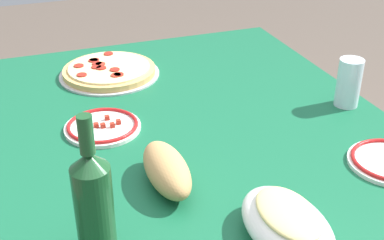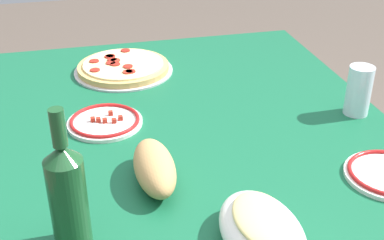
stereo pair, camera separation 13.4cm
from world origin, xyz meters
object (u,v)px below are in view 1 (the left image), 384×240
at_px(pepperoni_pizza, 109,71).
at_px(dining_table, 192,164).
at_px(bread_loaf, 167,169).
at_px(side_plate_near, 103,126).
at_px(wine_bottle, 94,202).
at_px(baked_pasta_dish, 287,223).
at_px(water_glass, 349,83).

bearing_deg(pepperoni_pizza, dining_table, 16.89).
height_order(pepperoni_pizza, bread_loaf, bread_loaf).
distance_m(pepperoni_pizza, side_plate_near, 0.35).
bearing_deg(dining_table, wine_bottle, -40.89).
relative_size(pepperoni_pizza, wine_bottle, 1.11).
bearing_deg(dining_table, pepperoni_pizza, -163.11).
height_order(dining_table, baked_pasta_dish, baked_pasta_dish).
bearing_deg(pepperoni_pizza, baked_pasta_dish, 9.83).
bearing_deg(baked_pasta_dish, dining_table, -176.99).
bearing_deg(dining_table, baked_pasta_dish, 3.01).
xyz_separation_m(wine_bottle, bread_loaf, (-0.16, 0.18, -0.07)).
height_order(dining_table, water_glass, water_glass).
height_order(baked_pasta_dish, bread_loaf, bread_loaf).
distance_m(baked_pasta_dish, water_glass, 0.62).
bearing_deg(water_glass, pepperoni_pizza, -126.42).
bearing_deg(bread_loaf, pepperoni_pizza, 179.45).
xyz_separation_m(dining_table, baked_pasta_dish, (0.45, 0.02, 0.15)).
xyz_separation_m(pepperoni_pizza, bread_loaf, (0.63, -0.01, 0.03)).
distance_m(baked_pasta_dish, side_plate_near, 0.59).
xyz_separation_m(baked_pasta_dish, side_plate_near, (-0.54, -0.24, -0.03)).
relative_size(pepperoni_pizza, baked_pasta_dish, 1.32).
xyz_separation_m(wine_bottle, side_plate_near, (-0.45, 0.10, -0.11)).
relative_size(pepperoni_pizza, bread_loaf, 1.51).
relative_size(wine_bottle, side_plate_near, 1.44).
relative_size(dining_table, wine_bottle, 4.75).
xyz_separation_m(pepperoni_pizza, wine_bottle, (0.78, -0.19, 0.10)).
bearing_deg(wine_bottle, dining_table, 139.11).
bearing_deg(side_plate_near, pepperoni_pizza, 165.08).
xyz_separation_m(baked_pasta_dish, bread_loaf, (-0.25, -0.16, -0.00)).
bearing_deg(baked_pasta_dish, pepperoni_pizza, -170.17).
bearing_deg(dining_table, side_plate_near, -111.01).
bearing_deg(baked_pasta_dish, side_plate_near, -155.81).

